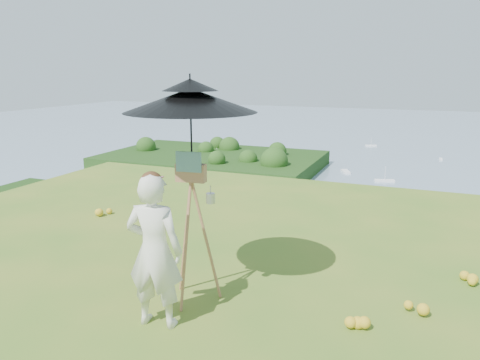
% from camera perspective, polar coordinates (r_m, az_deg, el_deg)
% --- Properties ---
extents(shoreline_tier, '(170.00, 28.00, 8.00)m').
position_cam_1_polar(shoreline_tier, '(87.39, 19.60, -13.65)').
color(shoreline_tier, slate).
rests_on(shoreline_tier, bay_water).
extents(bay_water, '(700.00, 700.00, 0.00)m').
position_cam_1_polar(bay_water, '(246.17, 21.70, 3.85)').
color(bay_water, '#7595A7').
rests_on(bay_water, ground).
extents(peninsula, '(90.00, 60.00, 12.00)m').
position_cam_1_polar(peninsula, '(178.62, -3.45, 3.15)').
color(peninsula, black).
rests_on(peninsula, bay_water).
extents(slope_trees, '(110.00, 50.00, 6.00)m').
position_cam_1_polar(slope_trees, '(42.26, 18.89, -11.91)').
color(slope_trees, '#1E4B16').
rests_on(slope_trees, forest_slope).
extents(harbor_town, '(110.00, 22.00, 5.00)m').
position_cam_1_polar(harbor_town, '(84.73, 19.95, -9.71)').
color(harbor_town, silver).
rests_on(harbor_town, shoreline_tier).
extents(moored_boats, '(140.00, 140.00, 0.70)m').
position_cam_1_polar(moored_boats, '(168.93, 17.01, 0.38)').
color(moored_boats, white).
rests_on(moored_boats, bay_water).
extents(wildflowers, '(10.00, 10.50, 0.12)m').
position_cam_1_polar(wildflowers, '(4.60, 3.42, -18.90)').
color(wildflowers, gold).
rests_on(wildflowers, ground).
extents(painter, '(0.62, 0.45, 1.56)m').
position_cam_1_polar(painter, '(4.69, -10.38, -8.53)').
color(painter, white).
rests_on(painter, ground).
extents(field_easel, '(0.72, 0.72, 1.68)m').
position_cam_1_polar(field_easel, '(5.11, -5.84, -5.80)').
color(field_easel, '#955F3E').
rests_on(field_easel, ground).
extents(sun_umbrella, '(1.51, 1.51, 1.08)m').
position_cam_1_polar(sun_umbrella, '(4.89, -5.99, 6.43)').
color(sun_umbrella, black).
rests_on(sun_umbrella, field_easel).
extents(painter_cap, '(0.21, 0.25, 0.10)m').
position_cam_1_polar(painter_cap, '(4.47, -10.78, 0.31)').
color(painter_cap, '#CC6F80').
rests_on(painter_cap, painter).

